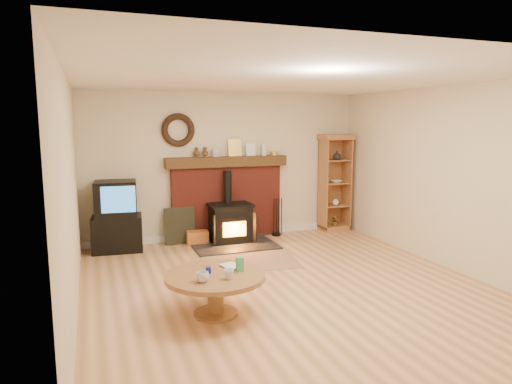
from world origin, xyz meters
name	(u,v)px	position (x,y,z in m)	size (l,w,h in m)	color
ground	(287,286)	(0.00, 0.00, 0.00)	(5.50, 5.50, 0.00)	#AC7C47
room_shell	(284,152)	(-0.02, 0.09, 1.72)	(5.02, 5.52, 2.61)	beige
chimney_breast	(227,194)	(0.00, 2.67, 0.80)	(2.20, 0.22, 1.78)	maroon
wood_stove	(231,225)	(-0.06, 2.27, 0.33)	(1.40, 1.00, 1.25)	black
area_rug	(249,261)	(-0.10, 1.17, 0.01)	(1.42, 0.98, 0.01)	brown
tv_unit	(117,218)	(-1.93, 2.47, 0.55)	(0.83, 0.62, 1.15)	black
curio_cabinet	(334,183)	(2.12, 2.55, 0.93)	(0.60, 0.43, 1.85)	brown
firelog_box	(198,238)	(-0.62, 2.40, 0.11)	(0.37, 0.23, 0.23)	gold
leaning_painting	(180,226)	(-0.89, 2.55, 0.32)	(0.53, 0.03, 0.63)	black
fire_tools	(277,227)	(0.90, 2.50, 0.16)	(0.19, 0.16, 0.70)	black
coffee_table	(215,282)	(-1.08, -0.53, 0.38)	(1.09, 1.09, 0.62)	brown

